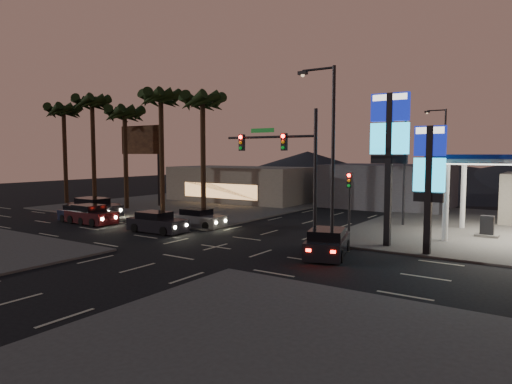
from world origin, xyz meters
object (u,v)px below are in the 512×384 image
Objects in this scene: car_lane_a_mid at (91,215)px; car_lane_b_rear at (93,207)px; car_lane_b_mid at (95,208)px; traffic_signal_mast at (288,159)px; pylon_sign_tall at (389,139)px; pylon_sign_short at (429,170)px; car_lane_a_rear at (81,214)px; car_lane_b_front at (199,219)px; suv_station at (327,243)px; car_lane_a_front at (157,223)px.

car_lane_a_mid is 5.65m from car_lane_b_rear.
traffic_signal_mast is at bearing -6.26° from car_lane_b_mid.
car_lane_a_mid is at bearing -170.04° from pylon_sign_tall.
pylon_sign_short is 7.69m from traffic_signal_mast.
car_lane_a_rear is 0.86× the size of car_lane_b_mid.
suv_station is at bearing -16.38° from car_lane_b_front.
traffic_signal_mast reaches higher than suv_station.
pylon_sign_short is 17.26m from car_lane_b_front.
car_lane_b_mid reaches higher than car_lane_b_front.
car_lane_a_mid is at bearing 179.85° from suv_station.
pylon_sign_tall is at bearing 2.77° from car_lane_b_mid.
car_lane_b_front is at bearing 161.78° from traffic_signal_mast.
car_lane_a_rear is (-8.53, -0.12, -0.02)m from car_lane_a_front.
pylon_sign_short is 1.50× the size of car_lane_a_mid.
traffic_signal_mast reaches higher than pylon_sign_short.
pylon_sign_tall reaches higher than traffic_signal_mast.
car_lane_a_mid is at bearing -173.28° from pylon_sign_short.
car_lane_a_rear is 3.19m from car_lane_b_mid.
car_lane_a_front is 1.06× the size of car_lane_b_front.
car_lane_b_rear is (-4.44, 3.50, 0.03)m from car_lane_a_mid.
suv_station is (24.87, -3.55, -0.03)m from car_lane_b_rear.
car_lane_b_mid is 1.05× the size of suv_station.
pylon_sign_tall is at bearing 63.60° from suv_station.
car_lane_b_front is 0.87× the size of suv_station.
pylon_sign_tall reaches higher than car_lane_b_front.
suv_station is (12.30, -3.61, 0.06)m from car_lane_b_front.
pylon_sign_short is at bearing -2.14° from car_lane_b_front.
car_lane_b_mid is 23.68m from suv_station.
car_lane_a_rear is at bearing -173.70° from pylon_sign_short.
car_lane_b_rear reaches higher than suv_station.
suv_station is at bearing -8.13° from car_lane_b_rear.
car_lane_a_front is 13.23m from suv_station.
car_lane_b_front is (-9.53, 3.14, -4.59)m from traffic_signal_mast.
car_lane_a_front reaches higher than car_lane_a_rear.
pylon_sign_tall reaches higher than car_lane_a_rear.
pylon_sign_tall is 7.23m from suv_station.
car_lane_a_front is at bearing -178.56° from traffic_signal_mast.
car_lane_b_rear is at bearing 172.07° from traffic_signal_mast.
car_lane_b_rear is (-1.35, 0.80, -0.03)m from car_lane_b_mid.
car_lane_b_rear is (-26.85, -0.43, -5.67)m from pylon_sign_tall.
pylon_sign_short is 25.39m from car_lane_a_mid.
pylon_sign_tall reaches higher than car_lane_b_rear.
car_lane_a_mid reaches higher than car_lane_a_rear.
pylon_sign_short is 1.45× the size of suv_station.
car_lane_b_front is at bearing 23.65° from car_lane_a_mid.
traffic_signal_mast is at bearing 1.37° from car_lane_a_mid.
car_lane_b_mid is at bearing -175.62° from car_lane_b_front.
suv_station is (13.23, -0.21, 0.03)m from car_lane_a_front.
car_lane_b_mid is (-10.29, 2.54, 0.09)m from car_lane_a_front.
car_lane_a_front is at bearing -105.31° from car_lane_b_front.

